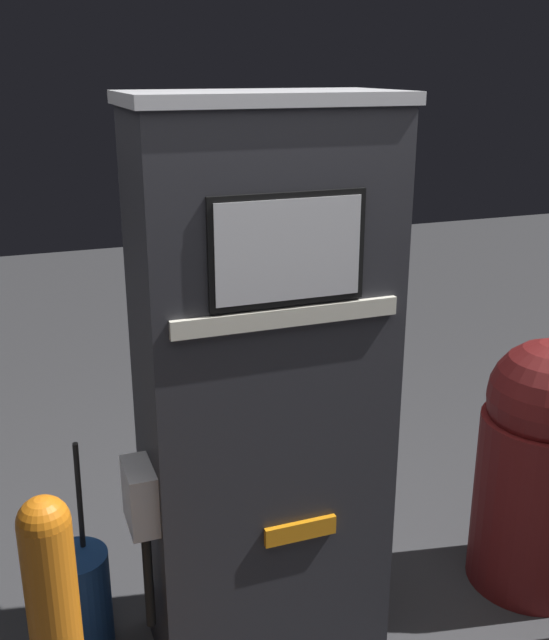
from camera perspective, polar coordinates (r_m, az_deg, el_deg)
gas_pump at (r=2.60m, az=-0.88°, el=-5.64°), size 0.94×0.48×2.02m
trash_bin at (r=3.29m, az=19.62°, el=-10.32°), size 0.51×0.51×1.08m
squeegee_bucket at (r=3.07m, az=-14.66°, el=-19.86°), size 0.24×0.24×0.87m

